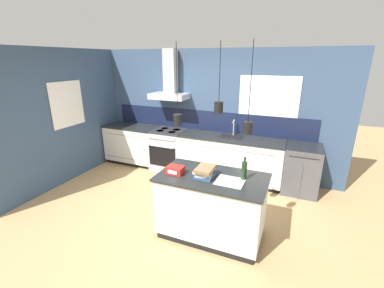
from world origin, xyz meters
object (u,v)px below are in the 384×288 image
object	(u,v)px
book_stack	(205,172)
red_supply_box	(175,170)
bottle_on_island	(244,170)
dishwasher	(301,169)
oven_range	(169,150)

from	to	relation	value
book_stack	red_supply_box	size ratio (longest dim) A/B	1.41
bottle_on_island	red_supply_box	bearing A→B (deg)	-168.46
bottle_on_island	book_stack	bearing A→B (deg)	-165.44
dishwasher	red_supply_box	bearing A→B (deg)	-129.93
dishwasher	oven_range	bearing A→B (deg)	-179.91
bottle_on_island	book_stack	world-z (taller)	bottle_on_island
bottle_on_island	book_stack	distance (m)	0.51
dishwasher	bottle_on_island	size ratio (longest dim) A/B	2.96
dishwasher	book_stack	size ratio (longest dim) A/B	2.82
oven_range	dishwasher	distance (m)	2.77
dishwasher	book_stack	distance (m)	2.31
dishwasher	book_stack	xyz separation A→B (m)	(-1.22, -1.89, 0.53)
bottle_on_island	red_supply_box	size ratio (longest dim) A/B	1.35
bottle_on_island	red_supply_box	world-z (taller)	bottle_on_island
bottle_on_island	red_supply_box	xyz separation A→B (m)	(-0.90, -0.18, -0.08)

